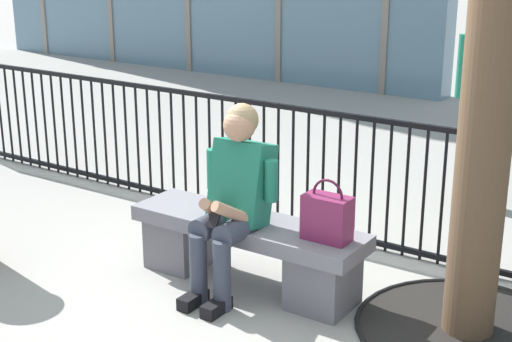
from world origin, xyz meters
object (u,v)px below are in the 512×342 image
handbag_on_bench (327,217)px  bystander_at_railing (489,89)px  stone_bench (247,245)px  seated_person_with_phone (233,195)px

handbag_on_bench → bystander_at_railing: size_ratio=0.22×
bystander_at_railing → stone_bench: bearing=-108.3°
stone_bench → seated_person_with_phone: 0.40m
bystander_at_railing → handbag_on_bench: bearing=-94.7°
seated_person_with_phone → bystander_at_railing: bystander_at_railing is taller
seated_person_with_phone → bystander_at_railing: size_ratio=0.71×
stone_bench → bystander_at_railing: size_ratio=0.94×
handbag_on_bench → bystander_at_railing: (0.19, 2.34, 0.41)m
seated_person_with_phone → handbag_on_bench: seated_person_with_phone is taller
handbag_on_bench → bystander_at_railing: bystander_at_railing is taller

